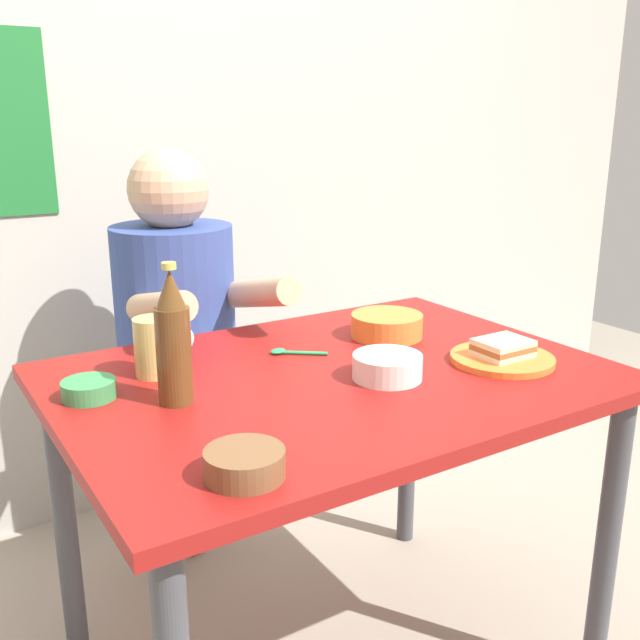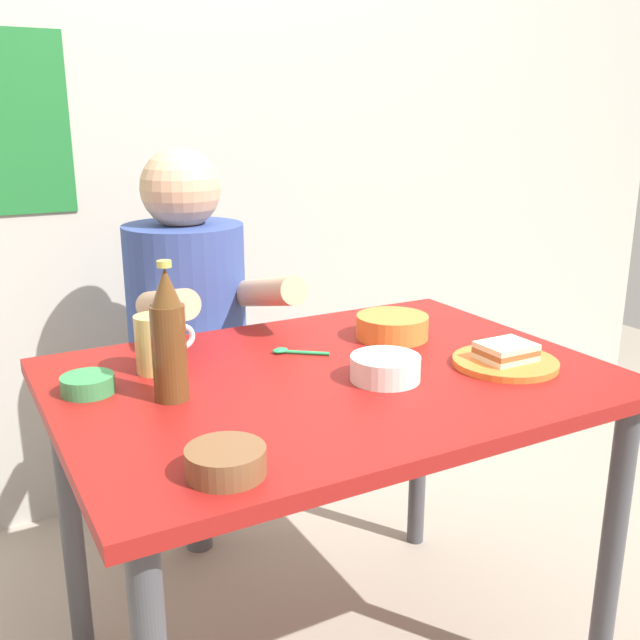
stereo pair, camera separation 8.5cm
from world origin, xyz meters
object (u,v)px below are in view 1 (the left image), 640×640
at_px(person_seated, 177,302).
at_px(beer_mug, 155,347).
at_px(dining_table, 333,415).
at_px(stool, 183,443).
at_px(beer_bottle, 173,341).
at_px(sandwich, 503,348).
at_px(plate_orange, 502,359).
at_px(rice_bowl_white, 387,365).

xyz_separation_m(person_seated, beer_mug, (-0.21, -0.44, 0.03)).
xyz_separation_m(dining_table, person_seated, (-0.10, 0.62, 0.12)).
distance_m(stool, beer_bottle, 0.83).
bearing_deg(person_seated, beer_bottle, -111.36).
relative_size(sandwich, beer_bottle, 0.42).
bearing_deg(person_seated, stool, 90.00).
height_order(dining_table, beer_mug, beer_mug).
xyz_separation_m(plate_orange, sandwich, (0.00, 0.00, 0.02)).
height_order(beer_mug, rice_bowl_white, beer_mug).
xyz_separation_m(plate_orange, beer_bottle, (-0.67, 0.16, 0.11)).
height_order(beer_bottle, rice_bowl_white, beer_bottle).
height_order(stool, beer_bottle, beer_bottle).
bearing_deg(beer_bottle, stool, 69.00).
height_order(plate_orange, rice_bowl_white, rice_bowl_white).
relative_size(sandwich, beer_mug, 0.87).
relative_size(dining_table, person_seated, 1.53).
xyz_separation_m(dining_table, beer_bottle, (-0.33, 0.02, 0.21)).
bearing_deg(stool, beer_mug, -115.41).
distance_m(person_seated, sandwich, 0.87).
height_order(sandwich, beer_mug, beer_mug).
xyz_separation_m(sandwich, beer_bottle, (-0.67, 0.16, 0.09)).
bearing_deg(rice_bowl_white, stool, 103.28).
xyz_separation_m(stool, plate_orange, (0.44, -0.77, 0.40)).
relative_size(dining_table, rice_bowl_white, 7.86).
height_order(plate_orange, beer_bottle, beer_bottle).
xyz_separation_m(stool, person_seated, (0.00, -0.01, 0.42)).
height_order(dining_table, stool, dining_table).
height_order(person_seated, plate_orange, person_seated).
bearing_deg(dining_table, beer_mug, 149.92).
bearing_deg(sandwich, beer_mug, 154.01).
bearing_deg(stool, dining_table, -81.32).
xyz_separation_m(person_seated, sandwich, (0.44, -0.76, 0.01)).
relative_size(stool, sandwich, 4.09).
height_order(beer_mug, beer_bottle, beer_bottle).
xyz_separation_m(sandwich, beer_mug, (-0.65, 0.32, 0.03)).
height_order(plate_orange, beer_mug, beer_mug).
distance_m(plate_orange, beer_mug, 0.73).
bearing_deg(beer_mug, plate_orange, -25.99).
distance_m(beer_mug, rice_bowl_white, 0.47).
distance_m(stool, rice_bowl_white, 0.85).
bearing_deg(dining_table, sandwich, -22.02).
distance_m(person_seated, beer_mug, 0.49).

